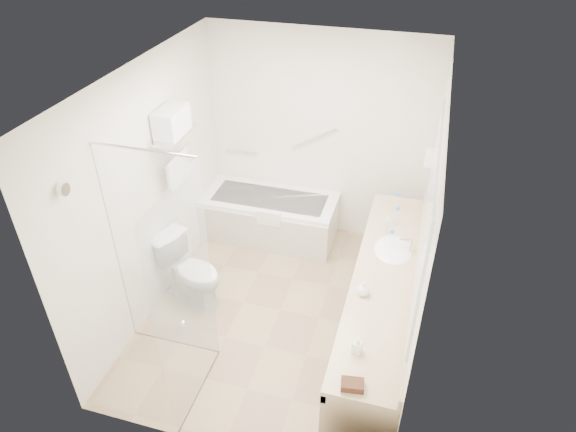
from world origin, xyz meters
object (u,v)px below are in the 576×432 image
(bathtub, at_px, (270,217))
(amenity_basket, at_px, (352,385))
(vanity_counter, at_px, (382,293))
(toilet, at_px, (191,271))
(water_bottle_left, at_px, (391,240))

(bathtub, height_order, amenity_basket, amenity_basket)
(vanity_counter, height_order, amenity_basket, vanity_counter)
(bathtub, xyz_separation_m, vanity_counter, (1.52, -1.39, 0.36))
(toilet, bearing_deg, vanity_counter, -72.60)
(amenity_basket, bearing_deg, water_bottle_left, 87.60)
(bathtub, distance_m, vanity_counter, 2.09)
(vanity_counter, xyz_separation_m, amenity_basket, (-0.07, -1.25, 0.24))
(toilet, bearing_deg, amenity_basket, -105.18)
(vanity_counter, distance_m, water_bottle_left, 0.50)
(vanity_counter, relative_size, amenity_basket, 16.90)
(bathtub, bearing_deg, amenity_basket, -61.18)
(amenity_basket, xyz_separation_m, water_bottle_left, (0.07, 1.64, 0.07))
(bathtub, distance_m, water_bottle_left, 1.94)
(toilet, relative_size, water_bottle_left, 3.33)
(toilet, distance_m, amenity_basket, 2.38)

